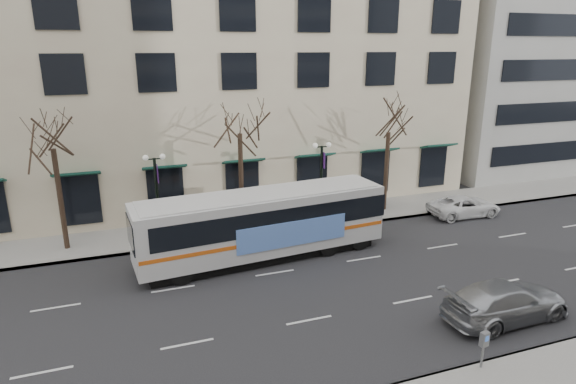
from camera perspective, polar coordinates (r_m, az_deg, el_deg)
name	(u,v)px	position (r m, az deg, el deg)	size (l,w,h in m)	color
ground	(290,294)	(22.46, 0.28, -12.03)	(160.00, 160.00, 0.00)	black
sidewalk_far	(316,217)	(31.76, 3.29, -3.00)	(80.00, 4.00, 0.15)	gray
building_hotel	(173,31)	(39.79, -13.43, 18.09)	(40.00, 20.00, 24.00)	#C4B295
tree_far_left	(51,131)	(27.82, -26.32, 6.54)	(3.60, 3.60, 8.34)	black
tree_far_mid	(239,117)	(28.38, -5.79, 8.79)	(3.60, 3.60, 8.55)	black
tree_far_right	(389,118)	(32.29, 11.93, 8.62)	(3.60, 3.60, 8.06)	black
lamp_post_left	(157,194)	(27.90, -15.24, -0.22)	(1.22, 0.45, 5.21)	black
lamp_post_right	(321,178)	(30.20, 3.98, 1.64)	(1.22, 0.45, 5.21)	black
city_bus	(264,222)	(25.40, -2.86, -3.63)	(13.50, 4.04, 3.61)	silver
silver_car	(506,301)	(22.20, 24.42, -11.69)	(2.26, 5.57, 1.62)	#9B9EA2
white_pickup	(464,206)	(34.10, 20.15, -1.56)	(2.24, 4.86, 1.35)	white
pay_station	(484,342)	(18.51, 22.22, -16.15)	(0.33, 0.24, 1.39)	slate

